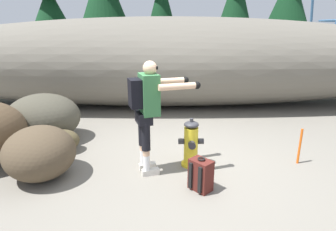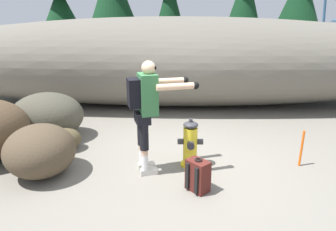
{
  "view_description": "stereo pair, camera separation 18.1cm",
  "coord_description": "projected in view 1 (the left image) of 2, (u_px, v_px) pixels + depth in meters",
  "views": [
    {
      "loc": [
        -0.15,
        -4.13,
        2.12
      ],
      "look_at": [
        -0.1,
        0.26,
        0.75
      ],
      "focal_mm": 29.82,
      "sensor_mm": 36.0,
      "label": 1
    },
    {
      "loc": [
        0.03,
        -4.12,
        2.12
      ],
      "look_at": [
        -0.1,
        0.26,
        0.75
      ],
      "focal_mm": 29.82,
      "sensor_mm": 36.0,
      "label": 2
    }
  ],
  "objects": [
    {
      "name": "spare_backpack",
      "position": [
        201.0,
        175.0,
        3.79
      ],
      "size": [
        0.36,
        0.36,
        0.47
      ],
      "rotation": [
        0.0,
        0.0,
        0.75
      ],
      "color": "#511E19",
      "rests_on": "ground_plane"
    },
    {
      "name": "pine_tree_far_left",
      "position": [
        50.0,
        4.0,
        13.83
      ],
      "size": [
        2.51,
        2.51,
        5.93
      ],
      "color": "#47331E",
      "rests_on": "ground_plane"
    },
    {
      "name": "utility_worker",
      "position": [
        149.0,
        105.0,
        4.01
      ],
      "size": [
        1.04,
        0.69,
        1.7
      ],
      "rotation": [
        0.0,
        0.0,
        0.31
      ],
      "color": "beige",
      "rests_on": "ground_plane"
    },
    {
      "name": "boulder_outlier",
      "position": [
        61.0,
        141.0,
        4.97
      ],
      "size": [
        0.75,
        0.67,
        0.41
      ],
      "primitive_type": "ellipsoid",
      "rotation": [
        0.0,
        0.0,
        0.33
      ],
      "color": "#4C422A",
      "rests_on": "ground_plane"
    },
    {
      "name": "fire_hydrant",
      "position": [
        191.0,
        144.0,
        4.42
      ],
      "size": [
        0.4,
        0.35,
        0.79
      ],
      "color": "yellow",
      "rests_on": "ground_plane"
    },
    {
      "name": "ground_plane",
      "position": [
        174.0,
        165.0,
        4.58
      ],
      "size": [
        56.0,
        56.0,
        0.04
      ],
      "primitive_type": "cube",
      "color": "slate"
    },
    {
      "name": "boulder_large",
      "position": [
        44.0,
        118.0,
        5.42
      ],
      "size": [
        1.64,
        1.51,
        0.93
      ],
      "primitive_type": "ellipsoid",
      "rotation": [
        0.0,
        0.0,
        3.38
      ],
      "color": "#454236",
      "rests_on": "ground_plane"
    },
    {
      "name": "pine_tree_center",
      "position": [
        162.0,
        0.0,
        12.16
      ],
      "size": [
        1.88,
        1.88,
        6.6
      ],
      "color": "#47331E",
      "rests_on": "ground_plane"
    },
    {
      "name": "dirt_embankment",
      "position": [
        170.0,
        62.0,
        7.87
      ],
      "size": [
        16.42,
        3.2,
        2.44
      ],
      "primitive_type": "ellipsoid",
      "color": "#666056",
      "rests_on": "ground_plane"
    },
    {
      "name": "survey_stake",
      "position": [
        300.0,
        146.0,
        4.51
      ],
      "size": [
        0.04,
        0.04,
        0.6
      ],
      "primitive_type": "cylinder",
      "color": "#E55914",
      "rests_on": "ground_plane"
    },
    {
      "name": "boulder_small",
      "position": [
        40.0,
        153.0,
        4.07
      ],
      "size": [
        1.41,
        1.43,
        0.78
      ],
      "primitive_type": "ellipsoid",
      "rotation": [
        0.0,
        0.0,
        5.2
      ],
      "color": "#4B3D2C",
      "rests_on": "ground_plane"
    }
  ]
}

